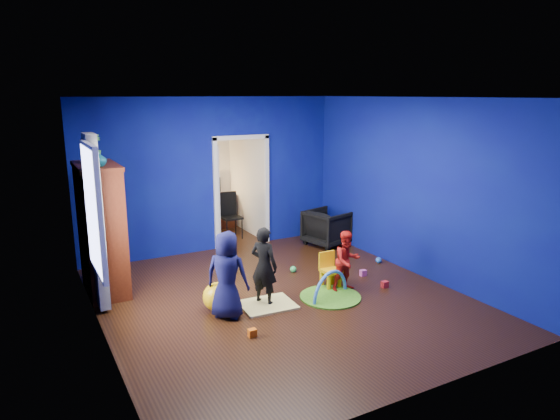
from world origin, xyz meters
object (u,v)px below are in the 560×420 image
child_navy (227,275)px  study_desk (214,211)px  toddler_red (347,261)px  folding_chair (231,217)px  hopper_ball (217,297)px  kid_chair (331,272)px  child_black (264,266)px  armchair (327,227)px  crt_tv (104,226)px  play_mat (330,297)px  tv_armoire (101,229)px  vase (99,159)px

child_navy → study_desk: (1.53, 4.44, -0.22)m
toddler_red → folding_chair: (-0.44, 3.46, -0.01)m
hopper_ball → kid_chair: bearing=-1.0°
child_navy → hopper_ball: child_navy is taller
kid_chair → toddler_red: bearing=-52.7°
child_black → study_desk: 4.38m
armchair → crt_tv: 4.34m
child_black → study_desk: size_ratio=1.29×
toddler_red → play_mat: bearing=-158.9°
tv_armoire → study_desk: size_ratio=2.23×
child_black → hopper_ball: 0.78m
child_black → folding_chair: 3.44m
toddler_red → play_mat: toddler_red is taller
tv_armoire → hopper_ball: size_ratio=4.82×
child_black → kid_chair: child_black is taller
child_black → play_mat: size_ratio=1.26×
child_navy → child_black: bearing=-123.6°
crt_tv → tv_armoire: bearing=180.0°
child_navy → hopper_ball: size_ratio=2.94×
crt_tv → play_mat: size_ratio=0.77×
armchair → child_black: size_ratio=0.68×
hopper_ball → folding_chair: size_ratio=0.44×
child_navy → kid_chair: 1.87m
toddler_red → kid_chair: size_ratio=1.87×
vase → folding_chair: 3.84m
vase → play_mat: vase is taller
armchair → hopper_ball: size_ratio=1.91×
crt_tv → folding_chair: bearing=32.2°
child_black → child_navy: size_ratio=0.95×
armchair → crt_tv: crt_tv is taller
hopper_ball → tv_armoire: bearing=130.0°
kid_chair → play_mat: kid_chair is taller
vase → hopper_ball: (1.24, -1.18, -1.86)m
hopper_ball → kid_chair: 1.87m
armchair → child_navy: 3.70m
play_mat → folding_chair: folding_chair is taller
armchair → vase: size_ratio=3.61×
crt_tv → folding_chair: (2.78, 1.75, -0.56)m
armchair → toddler_red: (-1.05, -2.11, 0.11)m
tv_armoire → toddler_red: bearing=-27.7°
kid_chair → hopper_ball: bearing=179.4°
play_mat → toddler_red: bearing=20.3°
toddler_red → child_navy: bearing=-178.7°
tv_armoire → play_mat: size_ratio=2.17×
child_navy → study_desk: bearing=-66.7°
child_black → folding_chair: size_ratio=1.24×
hopper_ball → child_black: bearing=-7.8°
child_black → kid_chair: (1.19, 0.06, -0.32)m
play_mat → folding_chair: (-0.05, 3.60, 0.45)m
crt_tv → toddler_red: bearing=-28.0°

